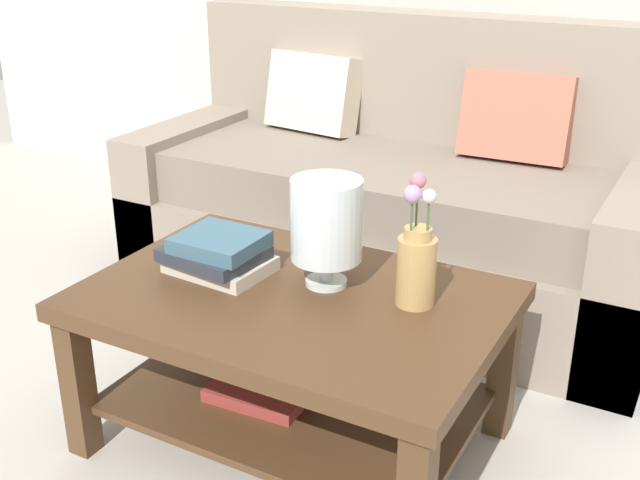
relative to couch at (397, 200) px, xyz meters
The scene contains 6 objects.
ground_plane 0.93m from the couch, 83.64° to the right, with size 10.00×10.00×0.00m, color #B7B2A8.
couch is the anchor object (origin of this frame).
coffee_table 1.12m from the couch, 81.07° to the right, with size 1.11×0.76×0.48m.
book_stack_main 1.11m from the couch, 93.95° to the right, with size 0.29×0.25×0.12m.
glass_hurricane_vase 1.08m from the couch, 77.31° to the right, with size 0.19×0.19×0.30m.
flower_pitcher 1.14m from the couch, 64.19° to the right, with size 0.10×0.10×0.35m.
Camera 1 is at (1.05, -1.87, 1.42)m, focal length 43.90 mm.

